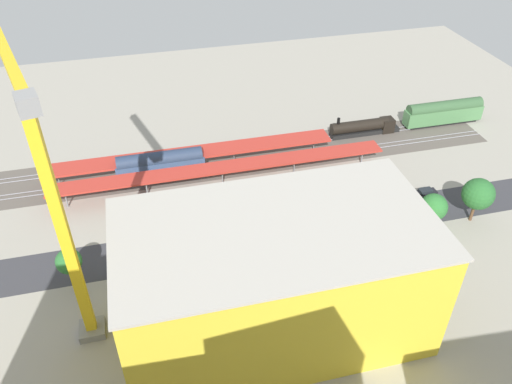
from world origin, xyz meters
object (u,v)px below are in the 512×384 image
object	(u,v)px
platform_canopy_far	(192,153)
parked_car_0	(425,193)
street_tree_4	(69,262)
traffic_light	(200,210)
street_tree_0	(389,216)
street_tree_2	(478,194)
parked_car_2	(365,201)
street_tree_3	(434,207)
box_truck_1	(165,258)
tower_crane	(54,203)
street_tree_1	(318,220)
box_truck_2	(139,261)
box_truck_0	(172,257)
freight_coach_far	(160,164)
parked_car_4	(300,212)
passenger_coach	(444,112)
street_tree_5	(288,229)
construction_building	(275,280)
parked_car_3	(336,207)
parked_car_1	(394,198)
locomotive	(365,127)
platform_canopy_near	(222,168)

from	to	relation	value
platform_canopy_far	parked_car_0	xyz separation A→B (m)	(-42.62, 20.73, -3.21)
street_tree_4	traffic_light	xyz separation A→B (m)	(-21.66, -8.65, -0.96)
street_tree_0	street_tree_2	size ratio (longest dim) A/B	0.89
parked_car_2	street_tree_3	bearing A→B (deg)	134.75
street_tree_3	traffic_light	xyz separation A→B (m)	(40.21, -9.41, -0.01)
box_truck_1	street_tree_4	bearing A→B (deg)	4.24
tower_crane	street_tree_1	world-z (taller)	tower_crane
box_truck_2	box_truck_0	bearing A→B (deg)	174.96
freight_coach_far	tower_crane	bearing A→B (deg)	68.37
traffic_light	street_tree_1	bearing A→B (deg)	153.21
parked_car_0	street_tree_2	bearing A→B (deg)	116.78
platform_canopy_far	parked_car_4	world-z (taller)	platform_canopy_far
passenger_coach	box_truck_1	world-z (taller)	passenger_coach
freight_coach_far	street_tree_5	xyz separation A→B (m)	(-18.53, 27.40, 1.60)
parked_car_2	construction_building	distance (m)	34.75
platform_canopy_far	box_truck_2	world-z (taller)	platform_canopy_far
freight_coach_far	platform_canopy_far	bearing A→B (deg)	-167.78
parked_car_2	parked_car_3	bearing A→B (deg)	2.19
parked_car_1	box_truck_1	size ratio (longest dim) A/B	0.55
locomotive	street_tree_1	world-z (taller)	street_tree_1
freight_coach_far	tower_crane	distance (m)	43.12
street_tree_0	street_tree_2	world-z (taller)	street_tree_2
traffic_light	parked_car_3	bearing A→B (deg)	178.02
street_tree_1	parked_car_3	bearing A→B (deg)	-130.41
parked_car_1	parked_car_0	bearing A→B (deg)	-179.60
freight_coach_far	parked_car_4	distance (m)	30.41
parked_car_3	street_tree_3	distance (m)	17.36
platform_canopy_near	passenger_coach	xyz separation A→B (m)	(-56.10, -11.58, -0.97)
parked_car_4	platform_canopy_far	bearing A→B (deg)	-50.34
box_truck_1	parked_car_4	bearing A→B (deg)	-165.02
platform_canopy_near	freight_coach_far	world-z (taller)	freight_coach_far
box_truck_2	street_tree_3	bearing A→B (deg)	177.60
parked_car_1	street_tree_2	xyz separation A→B (m)	(-11.07, 8.73, 5.21)
parked_car_4	street_tree_2	distance (m)	31.83
parked_car_1	box_truck_1	bearing A→B (deg)	8.35
construction_building	traffic_light	distance (m)	24.97
freight_coach_far	street_tree_2	distance (m)	60.65
parked_car_2	box_truck_1	world-z (taller)	box_truck_1
street_tree_1	street_tree_2	distance (m)	30.11
parked_car_1	passenger_coach	bearing A→B (deg)	-134.89
street_tree_1	construction_building	bearing A→B (deg)	50.91
street_tree_2	street_tree_4	world-z (taller)	street_tree_2
platform_canopy_far	parked_car_3	size ratio (longest dim) A/B	13.63
parked_car_3	box_truck_1	distance (m)	33.55
platform_canopy_far	parked_car_2	xyz separation A→B (m)	(-30.10, 20.41, -3.15)
platform_canopy_near	construction_building	xyz separation A→B (m)	(-0.35, 36.16, 5.03)
street_tree_1	street_tree_5	bearing A→B (deg)	-2.26
box_truck_1	box_truck_2	xyz separation A→B (m)	(4.17, -0.36, -0.01)
locomotive	parked_car_3	world-z (taller)	locomotive
street_tree_1	street_tree_5	distance (m)	5.20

